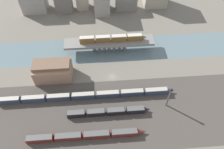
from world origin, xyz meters
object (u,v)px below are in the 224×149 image
Objects in this scene: warehouse_building at (53,70)px; signal_tower at (169,98)px; train_on_bridge at (113,38)px; train_yard_mid at (108,112)px; train_yard_far at (86,96)px; train_yard_near at (86,135)px.

signal_tower is at bearing -21.64° from warehouse_building.
train_on_bridge is 0.98× the size of train_yard_mid.
train_yard_far is 6.51× the size of signal_tower.
train_yard_mid is at bearing -174.97° from signal_tower.
signal_tower reaches higher than train_on_bridge.
train_on_bridge is at bearing 73.68° from train_yard_near.
train_on_bridge is 40.97m from warehouse_building.
train_yard_near is 0.60× the size of train_yard_far.
train_on_bridge is at bearing 82.97° from train_yard_mid.
train_yard_far is (-0.10, 22.48, 0.24)m from train_yard_near.
train_yard_far is at bearing -115.55° from train_on_bridge.
train_yard_near is at bearing -160.98° from signal_tower.
warehouse_building is (-18.49, 38.73, 3.86)m from train_yard_near.
train_yard_far reaches higher than train_yard_mid.
warehouse_building is 1.42× the size of signal_tower.
signal_tower is at bearing -60.18° from train_on_bridge.
train_on_bridge is 0.73× the size of train_yard_near.
train_on_bridge reaches higher than train_yard_near.
train_yard_far is (-17.25, -36.08, -7.56)m from train_on_bridge.
train_yard_near is 2.74× the size of warehouse_building.
train_yard_near is 3.88× the size of signal_tower.
signal_tower is (30.95, 2.72, 5.61)m from train_yard_mid.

